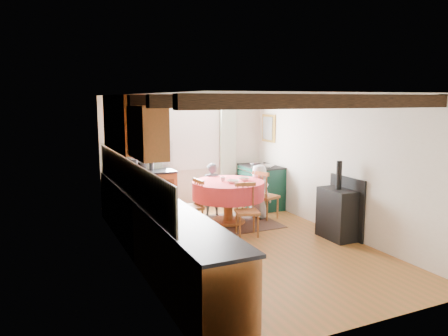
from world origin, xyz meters
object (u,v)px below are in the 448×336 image
dining_table (228,203)px  chair_left (191,205)px  chair_right (266,195)px  cast_iron_stove (338,200)px  child_far (211,189)px  cup (223,179)px  aga_range (261,186)px  child_right (259,191)px  chair_near (247,210)px

dining_table → chair_left: chair_left is taller
chair_right → cast_iron_stove: bearing=177.2°
chair_left → child_far: bearing=131.8°
dining_table → chair_right: (0.84, 0.03, 0.07)m
chair_left → cup: bearing=95.6°
aga_range → child_right: (-0.45, -0.72, 0.07)m
chair_near → cast_iron_stove: bearing=-15.6°
chair_near → child_far: bearing=106.7°
chair_left → child_right: child_right is taller
aga_range → dining_table: bearing=-144.4°
child_right → cup: bearing=81.1°
cast_iron_stove → cup: bearing=131.3°
dining_table → chair_near: bearing=-90.7°
chair_left → cup: size_ratio=9.75×
cast_iron_stove → dining_table: bearing=129.8°
chair_near → child_far: (-0.04, 1.46, 0.08)m
chair_left → aga_range: (1.97, 0.95, 0.01)m
child_right → child_far: bearing=39.4°
chair_near → cup: (-0.08, 0.81, 0.41)m
dining_table → chair_right: chair_right is taller
cast_iron_stove → chair_left: bearing=145.0°
chair_left → child_far: child_far is taller
chair_near → chair_left: 1.04m
chair_near → chair_left: bearing=153.6°
chair_right → child_far: 1.10m
chair_right → child_right: bearing=25.5°
chair_right → child_right: 0.16m
child_right → cup: size_ratio=11.29×
child_far → child_right: 0.96m
child_right → chair_right: bearing=-151.8°
chair_left → aga_range: bearing=111.0°
dining_table → aga_range: (1.19, 0.85, 0.06)m
chair_near → chair_right: size_ratio=0.94×
cup → chair_right: bearing=0.1°
chair_near → chair_left: size_ratio=0.98×
chair_left → aga_range: size_ratio=0.91×
dining_table → cast_iron_stove: bearing=-50.2°
cast_iron_stove → child_right: (-0.56, 1.69, -0.13)m
cup → dining_table: bearing=-15.2°
dining_table → cast_iron_stove: cast_iron_stove is taller
chair_left → aga_range: aga_range is taller
chair_near → chair_right: (0.85, 0.81, 0.03)m
chair_near → child_right: (0.74, 0.92, 0.08)m
child_far → dining_table: bearing=107.3°
chair_right → child_right: child_right is taller
chair_right → child_right: (-0.10, 0.10, 0.05)m
child_far → child_right: bearing=158.3°
chair_left → cup: 0.81m
dining_table → child_right: bearing=10.2°
chair_left → cast_iron_stove: 2.55m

